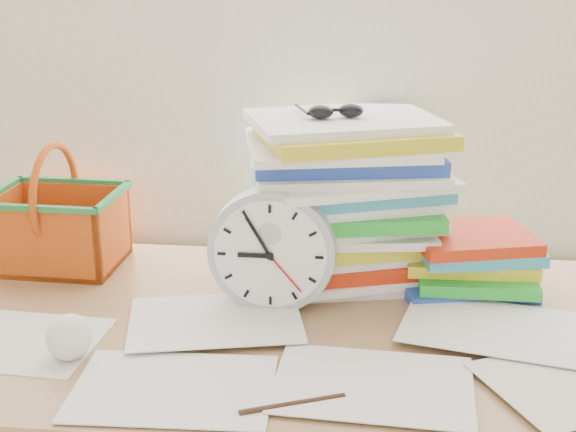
# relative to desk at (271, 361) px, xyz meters

# --- Properties ---
(desk) EXTENTS (1.40, 0.70, 0.75)m
(desk) POSITION_rel_desk_xyz_m (0.00, 0.00, 0.00)
(desk) COLOR #9F754A
(desk) RESTS_ON ground
(paper_stack) EXTENTS (0.42, 0.38, 0.32)m
(paper_stack) POSITION_rel_desk_xyz_m (0.11, 0.21, 0.23)
(paper_stack) COLOR white
(paper_stack) RESTS_ON desk
(clock) EXTENTS (0.22, 0.04, 0.22)m
(clock) POSITION_rel_desk_xyz_m (-0.00, 0.06, 0.19)
(clock) COLOR #A9ACB3
(clock) RESTS_ON desk
(sunglasses) EXTENTS (0.14, 0.13, 0.03)m
(sunglasses) POSITION_rel_desk_xyz_m (0.10, 0.20, 0.41)
(sunglasses) COLOR black
(sunglasses) RESTS_ON paper_stack
(book_stack) EXTENTS (0.29, 0.24, 0.11)m
(book_stack) POSITION_rel_desk_xyz_m (0.35, 0.18, 0.13)
(book_stack) COLOR white
(book_stack) RESTS_ON desk
(basket) EXTENTS (0.26, 0.20, 0.25)m
(basket) POSITION_rel_desk_xyz_m (-0.46, 0.22, 0.20)
(basket) COLOR #E05C15
(basket) RESTS_ON desk
(crumpled_ball) EXTENTS (0.07, 0.07, 0.07)m
(crumpled_ball) POSITION_rel_desk_xyz_m (-0.30, -0.15, 0.11)
(crumpled_ball) COLOR white
(crumpled_ball) RESTS_ON desk
(pen) EXTENTS (0.15, 0.07, 0.01)m
(pen) POSITION_rel_desk_xyz_m (0.06, -0.26, 0.08)
(pen) COLOR black
(pen) RESTS_ON desk
(scattered_papers) EXTENTS (1.26, 0.42, 0.02)m
(scattered_papers) POSITION_rel_desk_xyz_m (0.00, 0.00, 0.08)
(scattered_papers) COLOR white
(scattered_papers) RESTS_ON desk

